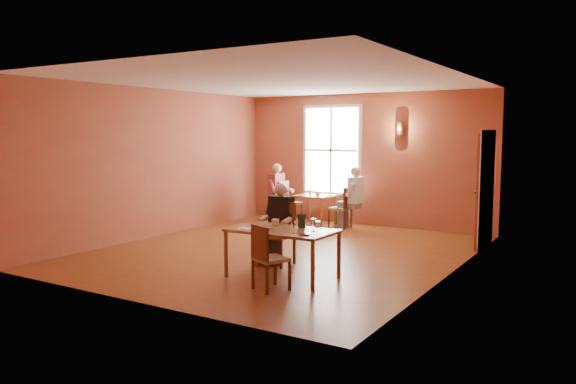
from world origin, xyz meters
The scene contains 29 objects.
ground centered at (0.00, 0.00, 0.00)m, with size 6.00×7.00×0.01m, color brown.
wall_back centered at (0.00, 3.50, 1.50)m, with size 6.00×0.04×3.00m, color brown.
wall_front centered at (0.00, -3.50, 1.50)m, with size 6.00×0.04×3.00m, color brown.
wall_left centered at (-3.00, 0.00, 1.50)m, with size 0.04×7.00×3.00m, color brown.
wall_right centered at (3.00, 0.00, 1.50)m, with size 0.04×7.00×3.00m, color brown.
ceiling centered at (0.00, 0.00, 3.00)m, with size 6.00×7.00×0.04m, color white.
window centered at (-0.80, 3.45, 1.70)m, with size 1.36×0.10×1.96m, color white.
door centered at (2.94, 2.30, 1.05)m, with size 0.12×1.04×2.10m, color maroon.
wall_sconce centered at (0.90, 3.40, 2.20)m, with size 0.16×0.16×0.28m, color brown.
main_table centered at (0.97, -1.54, 0.36)m, with size 1.53×0.86×0.72m, color brown, non-canonical shape.
chair_diner_main centered at (0.47, -0.89, 0.50)m, with size 0.44×0.44×0.99m, color #572E1A, non-canonical shape.
diner_main centered at (0.47, -0.92, 0.62)m, with size 0.50×0.50×1.25m, color black, non-canonical shape.
chair_empty centered at (1.18, -2.16, 0.44)m, with size 0.39×0.39×0.89m, color brown, non-canonical shape.
plate_food centered at (0.72, -1.53, 0.74)m, with size 0.29×0.29×0.04m, color white.
sandwich centered at (0.81, -1.48, 0.77)m, with size 0.09×0.09×0.11m, color tan.
goblet_a centered at (1.44, -1.46, 0.82)m, with size 0.08×0.08×0.20m, color white, non-canonical shape.
goblet_b centered at (1.60, -1.62, 0.82)m, with size 0.08×0.08×0.20m, color silver, non-canonical shape.
goblet_c centered at (1.30, -1.76, 0.81)m, with size 0.08×0.08×0.19m, color silver, non-canonical shape.
menu_stand centered at (1.14, -1.28, 0.82)m, with size 0.12×0.06×0.20m, color black.
knife centered at (0.91, -1.76, 0.72)m, with size 0.19×0.02×0.00m, color white.
napkin centered at (0.48, -1.78, 0.72)m, with size 0.19×0.19×0.01m, color white.
sunglasses centered at (1.50, -1.81, 0.72)m, with size 0.12×0.04×0.02m, color black.
second_table centered at (-0.90, 2.83, 0.35)m, with size 0.79×0.79×0.70m, color brown, non-canonical shape.
chair_diner_white centered at (-0.25, 2.83, 0.46)m, with size 0.41×0.41×0.92m, color #59331A, non-canonical shape.
diner_white centered at (-0.22, 2.83, 0.66)m, with size 0.53×0.53×1.32m, color white, non-canonical shape.
chair_diner_maroon centered at (-1.55, 2.83, 0.49)m, with size 0.43×0.43×0.97m, color #572F18, non-canonical shape.
diner_maroon centered at (-1.58, 2.83, 0.67)m, with size 0.54×0.54×1.34m, color maroon, non-canonical shape.
cup_a centered at (-0.74, 2.69, 0.74)m, with size 0.11×0.11×0.09m, color silver.
cup_b centered at (-1.11, 2.98, 0.74)m, with size 0.10×0.10×0.09m, color silver.
Camera 1 is at (5.24, -8.33, 2.10)m, focal length 35.00 mm.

